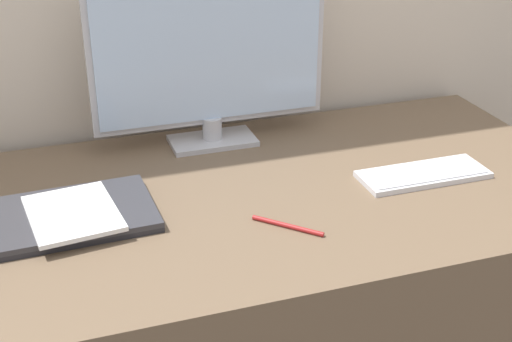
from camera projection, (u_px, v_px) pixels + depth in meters
The scene contains 6 objects.
desk at pixel (235, 336), 1.61m from camera, with size 1.53×0.73×0.73m.
monitor at pixel (210, 54), 1.59m from camera, with size 0.54×0.11×0.41m.
keyboard at pixel (423, 174), 1.51m from camera, with size 0.28×0.11×0.01m.
laptop at pixel (68, 216), 1.35m from camera, with size 0.33×0.22×0.02m.
ereader at pixel (73, 213), 1.33m from camera, with size 0.18×0.22×0.01m.
pen at pixel (288, 226), 1.33m from camera, with size 0.11×0.11×0.01m.
Camera 1 is at (-0.36, -1.07, 1.41)m, focal length 50.00 mm.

